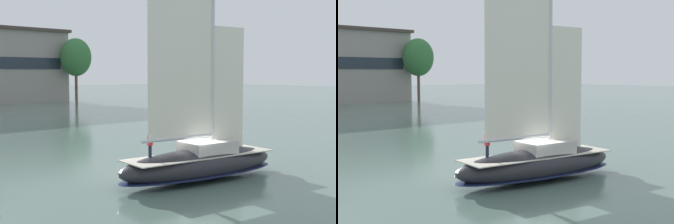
% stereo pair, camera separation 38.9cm
% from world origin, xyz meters
% --- Properties ---
extents(ground_plane, '(400.00, 400.00, 0.00)m').
position_xyz_m(ground_plane, '(0.00, 0.00, 0.00)').
color(ground_plane, slate).
extents(tree_shore_left, '(7.17, 7.17, 14.76)m').
position_xyz_m(tree_shore_left, '(37.39, 74.51, 10.33)').
color(tree_shore_left, brown).
rests_on(tree_shore_left, ground).
extents(sailboat_main, '(12.23, 4.89, 16.33)m').
position_xyz_m(sailboat_main, '(0.02, -0.00, 1.26)').
color(sailboat_main, '#232328').
rests_on(sailboat_main, ground).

